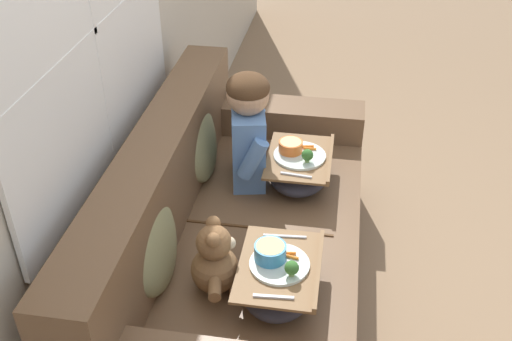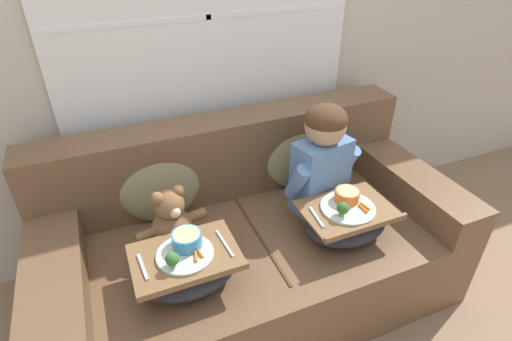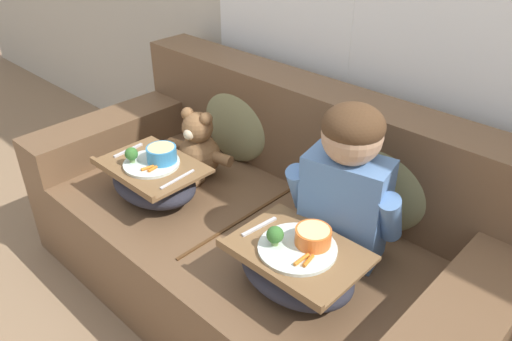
{
  "view_description": "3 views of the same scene",
  "coord_description": "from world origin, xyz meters",
  "px_view_note": "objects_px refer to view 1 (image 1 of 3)",
  "views": [
    {
      "loc": [
        -2.01,
        -0.36,
        2.11
      ],
      "look_at": [
        0.1,
        -0.02,
        0.66
      ],
      "focal_mm": 42.0,
      "sensor_mm": 36.0,
      "label": 1
    },
    {
      "loc": [
        -0.57,
        -1.35,
        1.7
      ],
      "look_at": [
        0.03,
        0.07,
        0.72
      ],
      "focal_mm": 28.0,
      "sensor_mm": 36.0,
      "label": 2
    },
    {
      "loc": [
        1.11,
        -1.15,
        1.59
      ],
      "look_at": [
        0.01,
        0.01,
        0.62
      ],
      "focal_mm": 35.0,
      "sensor_mm": 36.0,
      "label": 3
    }
  ],
  "objects_px": {
    "throw_pillow_behind_teddy": "(151,242)",
    "child_figure": "(248,124)",
    "couch": "(233,246)",
    "lap_tray_child": "(299,168)",
    "lap_tray_teddy": "(279,278)",
    "throw_pillow_behind_child": "(199,139)",
    "teddy_bear": "(216,262)"
  },
  "relations": [
    {
      "from": "throw_pillow_behind_child",
      "to": "teddy_bear",
      "type": "xyz_separation_m",
      "value": [
        -0.75,
        -0.25,
        -0.07
      ]
    },
    {
      "from": "throw_pillow_behind_teddy",
      "to": "teddy_bear",
      "type": "xyz_separation_m",
      "value": [
        0.0,
        -0.25,
        -0.07
      ]
    },
    {
      "from": "throw_pillow_behind_teddy",
      "to": "teddy_bear",
      "type": "height_order",
      "value": "throw_pillow_behind_teddy"
    },
    {
      "from": "throw_pillow_behind_teddy",
      "to": "lap_tray_teddy",
      "type": "relative_size",
      "value": 1.02
    },
    {
      "from": "couch",
      "to": "throw_pillow_behind_child",
      "type": "bearing_deg",
      "value": 31.72
    },
    {
      "from": "throw_pillow_behind_teddy",
      "to": "child_figure",
      "type": "height_order",
      "value": "child_figure"
    },
    {
      "from": "lap_tray_teddy",
      "to": "lap_tray_child",
      "type": "bearing_deg",
      "value": -0.0
    },
    {
      "from": "throw_pillow_behind_child",
      "to": "throw_pillow_behind_teddy",
      "type": "xyz_separation_m",
      "value": [
        -0.75,
        0.0,
        0.0
      ]
    },
    {
      "from": "throw_pillow_behind_teddy",
      "to": "throw_pillow_behind_child",
      "type": "bearing_deg",
      "value": 0.0
    },
    {
      "from": "child_figure",
      "to": "lap_tray_teddy",
      "type": "bearing_deg",
      "value": -162.03
    },
    {
      "from": "couch",
      "to": "throw_pillow_behind_child",
      "type": "height_order",
      "value": "couch"
    },
    {
      "from": "lap_tray_child",
      "to": "lap_tray_teddy",
      "type": "bearing_deg",
      "value": 180.0
    },
    {
      "from": "lap_tray_child",
      "to": "teddy_bear",
      "type": "bearing_deg",
      "value": 162.24
    },
    {
      "from": "throw_pillow_behind_child",
      "to": "child_figure",
      "type": "height_order",
      "value": "child_figure"
    },
    {
      "from": "couch",
      "to": "throw_pillow_behind_teddy",
      "type": "xyz_separation_m",
      "value": [
        -0.38,
        0.23,
        0.32
      ]
    },
    {
      "from": "couch",
      "to": "child_figure",
      "type": "distance_m",
      "value": 0.57
    },
    {
      "from": "couch",
      "to": "throw_pillow_behind_teddy",
      "type": "distance_m",
      "value": 0.55
    },
    {
      "from": "throw_pillow_behind_child",
      "to": "lap_tray_child",
      "type": "relative_size",
      "value": 1.04
    },
    {
      "from": "throw_pillow_behind_child",
      "to": "throw_pillow_behind_teddy",
      "type": "distance_m",
      "value": 0.75
    },
    {
      "from": "teddy_bear",
      "to": "lap_tray_teddy",
      "type": "relative_size",
      "value": 0.79
    },
    {
      "from": "throw_pillow_behind_child",
      "to": "child_figure",
      "type": "distance_m",
      "value": 0.27
    },
    {
      "from": "throw_pillow_behind_teddy",
      "to": "lap_tray_child",
      "type": "distance_m",
      "value": 0.91
    },
    {
      "from": "teddy_bear",
      "to": "couch",
      "type": "bearing_deg",
      "value": 1.92
    },
    {
      "from": "throw_pillow_behind_child",
      "to": "child_figure",
      "type": "xyz_separation_m",
      "value": [
        0.0,
        -0.24,
        0.11
      ]
    },
    {
      "from": "throw_pillow_behind_teddy",
      "to": "child_figure",
      "type": "bearing_deg",
      "value": -17.82
    },
    {
      "from": "throw_pillow_behind_child",
      "to": "teddy_bear",
      "type": "distance_m",
      "value": 0.8
    },
    {
      "from": "teddy_bear",
      "to": "lap_tray_teddy",
      "type": "xyz_separation_m",
      "value": [
        -0.0,
        -0.24,
        -0.05
      ]
    },
    {
      "from": "lap_tray_child",
      "to": "lap_tray_teddy",
      "type": "distance_m",
      "value": 0.75
    },
    {
      "from": "throw_pillow_behind_child",
      "to": "teddy_bear",
      "type": "height_order",
      "value": "throw_pillow_behind_child"
    },
    {
      "from": "couch",
      "to": "lap_tray_child",
      "type": "distance_m",
      "value": 0.5
    },
    {
      "from": "teddy_bear",
      "to": "lap_tray_child",
      "type": "height_order",
      "value": "teddy_bear"
    },
    {
      "from": "throw_pillow_behind_child",
      "to": "throw_pillow_behind_teddy",
      "type": "bearing_deg",
      "value": 180.0
    }
  ]
}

